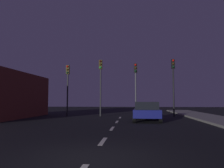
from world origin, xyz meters
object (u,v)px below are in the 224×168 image
traffic_signal_center_left (101,77)px  traffic_signal_center_right (136,79)px  traffic_signal_far_left (68,80)px  traffic_signal_far_right (173,77)px  car_stopped_ahead (147,111)px

traffic_signal_center_left → traffic_signal_center_right: 3.38m
traffic_signal_far_left → traffic_signal_far_right: 10.15m
traffic_signal_center_left → traffic_signal_center_right: (3.37, -0.00, -0.25)m
traffic_signal_far_left → traffic_signal_far_right: (10.15, 0.00, 0.27)m
traffic_signal_center_right → car_stopped_ahead: size_ratio=1.28×
traffic_signal_far_right → traffic_signal_center_right: bearing=-180.0°
traffic_signal_center_right → car_stopped_ahead: (0.74, -4.45, -2.80)m
traffic_signal_far_left → traffic_signal_center_right: bearing=0.0°
traffic_signal_far_left → traffic_signal_center_right: (6.63, 0.00, 0.04)m
traffic_signal_far_left → traffic_signal_far_right: size_ratio=0.92×
traffic_signal_far_right → car_stopped_ahead: traffic_signal_far_right is taller
traffic_signal_far_left → traffic_signal_center_left: size_ratio=0.92×
traffic_signal_far_left → traffic_signal_center_left: 3.27m
traffic_signal_center_left → traffic_signal_center_right: bearing=-0.0°
traffic_signal_center_right → traffic_signal_far_right: traffic_signal_far_right is taller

